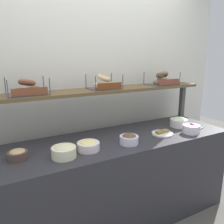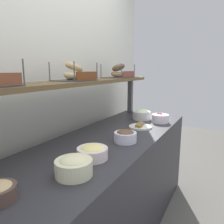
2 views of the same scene
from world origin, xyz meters
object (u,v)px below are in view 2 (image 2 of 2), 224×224
serving_spoon_near_plate (162,119)px  serving_plate_white (140,126)px  bowl_potato_salad (74,166)px  bowl_egg_salad (92,152)px  bagel_basket_poppy (119,73)px  bowl_beet_salad (160,118)px  bowl_chocolate_spread (125,136)px  bagel_basket_plain (74,74)px  bowl_scallion_spread (142,114)px

serving_spoon_near_plate → serving_plate_white: bearing=168.4°
bowl_potato_salad → serving_spoon_near_plate: bowl_potato_salad is taller
bowl_egg_salad → bagel_basket_poppy: size_ratio=0.55×
serving_spoon_near_plate → bagel_basket_poppy: 0.66m
bowl_beet_salad → bowl_chocolate_spread: same height
serving_plate_white → serving_spoon_near_plate: size_ratio=1.17×
bowl_egg_salad → bagel_basket_plain: (0.34, 0.38, 0.44)m
bagel_basket_plain → bagel_basket_poppy: 0.71m
bowl_potato_salad → bagel_basket_plain: bagel_basket_plain is taller
bowl_potato_salad → serving_spoon_near_plate: 1.40m
bowl_egg_salad → bowl_beet_salad: bowl_beet_salad is taller
bowl_beet_salad → serving_spoon_near_plate: 0.13m
bowl_scallion_spread → bagel_basket_poppy: 0.50m
serving_spoon_near_plate → bagel_basket_poppy: bearing=106.7°
serving_spoon_near_plate → bowl_chocolate_spread: bearing=177.5°
bagel_basket_plain → bagel_basket_poppy: bagel_basket_poppy is taller
bowl_beet_salad → serving_spoon_near_plate: (0.13, 0.02, -0.04)m
bowl_beet_salad → serving_plate_white: size_ratio=0.80×
bowl_potato_salad → serving_plate_white: size_ratio=0.90×
bowl_beet_salad → serving_plate_white: bowl_beet_salad is taller
bowl_potato_salad → bagel_basket_poppy: 1.40m
serving_spoon_near_plate → bowl_beet_salad: bearing=-172.4°
bowl_scallion_spread → bagel_basket_plain: bearing=160.6°
bowl_egg_salad → bowl_scallion_spread: size_ratio=0.98×
bowl_egg_salad → bowl_chocolate_spread: size_ratio=1.12×
bowl_scallion_spread → serving_spoon_near_plate: 0.22m
bowl_egg_salad → bowl_beet_salad: (1.06, -0.10, 0.00)m
bowl_chocolate_spread → serving_plate_white: size_ratio=0.79×
serving_plate_white → bagel_basket_poppy: 0.65m
bagel_basket_plain → bowl_scallion_spread: bearing=-19.4°
bowl_beet_salad → bowl_chocolate_spread: size_ratio=1.01×
bowl_potato_salad → bowl_chocolate_spread: bowl_potato_salad is taller
bowl_chocolate_spread → serving_plate_white: bearing=6.5°
bowl_egg_salad → bagel_basket_poppy: 1.20m
bowl_egg_salad → bowl_potato_salad: size_ratio=0.98×
bowl_chocolate_spread → bagel_basket_poppy: bearing=30.7°
bowl_egg_salad → serving_spoon_near_plate: bearing=-3.8°
bowl_beet_salad → serving_spoon_near_plate: bowl_beet_salad is taller
bowl_egg_salad → bowl_chocolate_spread: bowl_chocolate_spread is taller
bowl_beet_salad → bagel_basket_plain: size_ratio=0.56×
bowl_scallion_spread → serving_plate_white: size_ratio=0.90×
bowl_chocolate_spread → bowl_potato_salad: bearing=179.1°
bowl_potato_salad → bowl_scallion_spread: size_ratio=1.00×
bowl_beet_salad → bowl_egg_salad: bearing=174.8°
bowl_potato_salad → serving_plate_white: bowl_potato_salad is taller
bowl_scallion_spread → serving_plate_white: bearing=-161.2°
bowl_beet_salad → bowl_chocolate_spread: 0.70m
bowl_egg_salad → bowl_scallion_spread: bowl_scallion_spread is taller
bowl_beet_salad → serving_spoon_near_plate: size_ratio=0.94×
bowl_chocolate_spread → serving_spoon_near_plate: (0.82, -0.04, -0.04)m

